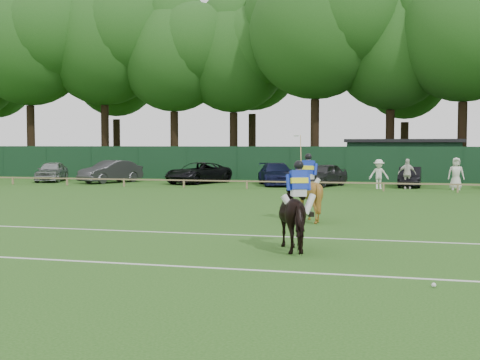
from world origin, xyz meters
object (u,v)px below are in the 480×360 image
(spectator_left, at_px, (379,174))
(horse_chestnut, at_px, (308,195))
(estate_black, at_px, (410,177))
(suv_black, at_px, (198,173))
(sedan_silver, at_px, (52,171))
(spectator_mid, at_px, (407,174))
(spectator_right, at_px, (456,174))
(sedan_grey, at_px, (111,172))
(sedan_navy, at_px, (276,174))
(horse_dark, at_px, (298,216))
(polo_ball, at_px, (434,285))
(utility_shed, at_px, (403,159))
(hatch_grey, at_px, (323,175))

(spectator_left, bearing_deg, horse_chestnut, -105.19)
(estate_black, bearing_deg, horse_chestnut, -98.25)
(suv_black, bearing_deg, sedan_silver, -155.06)
(suv_black, bearing_deg, horse_chestnut, -39.90)
(horse_chestnut, height_order, spectator_mid, horse_chestnut)
(spectator_left, xyz_separation_m, spectator_right, (4.40, 0.30, 0.06))
(estate_black, distance_m, spectator_left, 2.89)
(sedan_grey, bearing_deg, sedan_navy, 23.80)
(horse_dark, distance_m, spectator_mid, 23.67)
(suv_black, bearing_deg, spectator_mid, 13.76)
(suv_black, relative_size, polo_ball, 56.91)
(horse_chestnut, xyz_separation_m, sedan_grey, (-16.54, 18.35, -0.15))
(sedan_navy, distance_m, estate_black, 8.41)
(sedan_grey, relative_size, spectator_mid, 2.59)
(horse_chestnut, distance_m, estate_black, 19.38)
(horse_dark, distance_m, utility_shed, 33.29)
(estate_black, relative_size, spectator_mid, 2.10)
(spectator_left, distance_m, utility_shed, 10.23)
(hatch_grey, relative_size, spectator_left, 2.41)
(spectator_mid, distance_m, spectator_right, 2.78)
(horse_chestnut, bearing_deg, sedan_silver, -29.31)
(hatch_grey, height_order, spectator_mid, spectator_mid)
(spectator_left, relative_size, utility_shed, 0.21)
(sedan_navy, xyz_separation_m, estate_black, (8.39, 0.45, -0.10))
(horse_dark, xyz_separation_m, sedan_grey, (-17.25, 24.61, -0.10))
(utility_shed, bearing_deg, spectator_mid, -88.36)
(sedan_silver, xyz_separation_m, estate_black, (24.68, 0.57, -0.10))
(horse_dark, xyz_separation_m, sedan_silver, (-21.89, 24.75, -0.14))
(sedan_grey, distance_m, estate_black, 20.06)
(sedan_silver, xyz_separation_m, hatch_grey, (19.34, -0.11, 0.00))
(suv_black, relative_size, spectator_right, 2.71)
(sedan_silver, relative_size, sedan_navy, 0.86)
(horse_chestnut, relative_size, sedan_silver, 0.43)
(spectator_right, bearing_deg, spectator_mid, 173.47)
(spectator_mid, bearing_deg, sedan_grey, 167.19)
(sedan_grey, bearing_deg, horse_dark, -32.44)
(horse_dark, distance_m, spectator_right, 23.99)
(estate_black, bearing_deg, sedan_navy, -174.75)
(horse_dark, xyz_separation_m, utility_shed, (2.35, 33.20, 0.67))
(horse_dark, relative_size, sedan_silver, 0.48)
(estate_black, bearing_deg, sedan_silver, -176.52)
(hatch_grey, bearing_deg, polo_ball, -57.64)
(spectator_right, bearing_deg, horse_dark, -106.45)
(hatch_grey, relative_size, estate_black, 1.12)
(sedan_silver, bearing_deg, spectator_mid, -20.57)
(sedan_grey, height_order, suv_black, sedan_grey)
(horse_chestnut, relative_size, sedan_navy, 0.37)
(sedan_silver, bearing_deg, spectator_right, -20.59)
(hatch_grey, xyz_separation_m, utility_shed, (4.90, 8.55, 0.81))
(hatch_grey, bearing_deg, sedan_navy, -163.36)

